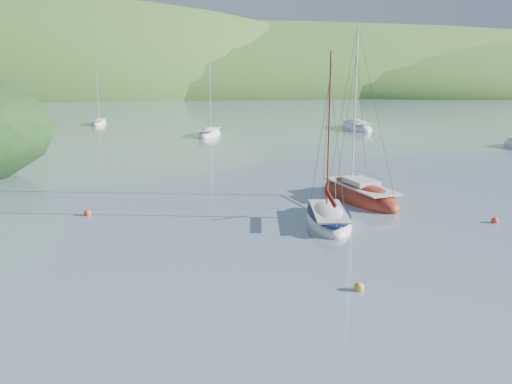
{
  "coord_description": "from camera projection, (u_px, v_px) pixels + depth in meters",
  "views": [
    {
      "loc": [
        -4.11,
        -22.82,
        9.21
      ],
      "look_at": [
        -1.41,
        8.0,
        2.1
      ],
      "focal_mm": 40.0,
      "sensor_mm": 36.0,
      "label": 1
    }
  ],
  "objects": [
    {
      "name": "shoreline_hills",
      "position": [
        189.0,
        89.0,
        191.14
      ],
      "size": [
        690.0,
        135.0,
        56.0
      ],
      "color": "#48722B",
      "rests_on": "ground"
    },
    {
      "name": "distant_sloop_c",
      "position": [
        99.0,
        123.0,
        85.22
      ],
      "size": [
        2.08,
        5.74,
        8.16
      ],
      "rotation": [
        0.0,
        0.0,
        0.01
      ],
      "color": "white",
      "rests_on": "ground"
    },
    {
      "name": "sloop_red",
      "position": [
        359.0,
        196.0,
        38.88
      ],
      "size": [
        5.19,
        8.94,
        12.51
      ],
      "rotation": [
        0.0,
        0.0,
        0.29
      ],
      "color": "maroon",
      "rests_on": "ground"
    },
    {
      "name": "distant_sloop_a",
      "position": [
        209.0,
        134.0,
        72.15
      ],
      "size": [
        4.01,
        7.23,
        9.78
      ],
      "rotation": [
        0.0,
        0.0,
        -0.25
      ],
      "color": "white",
      "rests_on": "ground"
    },
    {
      "name": "daysailer_white",
      "position": [
        328.0,
        218.0,
        33.35
      ],
      "size": [
        3.07,
        7.02,
        10.51
      ],
      "rotation": [
        0.0,
        0.0,
        -0.08
      ],
      "color": "white",
      "rests_on": "ground"
    },
    {
      "name": "distant_sloop_b",
      "position": [
        356.0,
        128.0,
        79.18
      ],
      "size": [
        3.81,
        9.11,
        12.69
      ],
      "rotation": [
        0.0,
        0.0,
        0.08
      ],
      "color": "white",
      "rests_on": "ground"
    },
    {
      "name": "ground",
      "position": [
        305.0,
        280.0,
        24.57
      ],
      "size": [
        700.0,
        700.0,
        0.0
      ],
      "primitive_type": "plane",
      "color": "slate",
      "rests_on": "ground"
    },
    {
      "name": "mooring_buoys",
      "position": [
        288.0,
        235.0,
        30.5
      ],
      "size": [
        24.5,
        13.4,
        0.44
      ],
      "color": "gold",
      "rests_on": "ground"
    }
  ]
}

